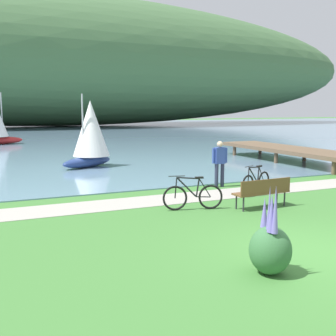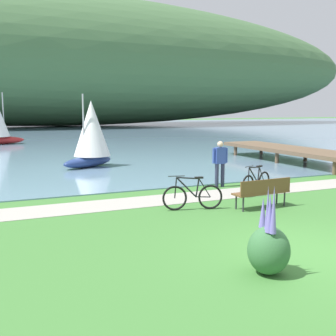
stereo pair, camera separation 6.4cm
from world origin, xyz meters
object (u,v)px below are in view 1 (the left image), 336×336
object	(u,v)px
park_bench_near_camera	(263,191)
bicycle_beside_path	(193,196)
person_at_shoreline	(220,161)
sailboat_mid_bay	(90,133)
bicycle_leaning_near_bench	(256,182)

from	to	relation	value
park_bench_near_camera	bicycle_beside_path	world-z (taller)	bicycle_beside_path
person_at_shoreline	bicycle_beside_path	bearing A→B (deg)	-132.61
park_bench_near_camera	sailboat_mid_bay	bearing A→B (deg)	103.96
sailboat_mid_bay	bicycle_beside_path	bearing A→B (deg)	-86.38
park_bench_near_camera	person_at_shoreline	bearing A→B (deg)	80.69
bicycle_beside_path	sailboat_mid_bay	bearing A→B (deg)	93.62
bicycle_leaning_near_bench	person_at_shoreline	world-z (taller)	person_at_shoreline
park_bench_near_camera	sailboat_mid_bay	world-z (taller)	sailboat_mid_bay
park_bench_near_camera	bicycle_beside_path	xyz separation A→B (m)	(-1.98, 0.64, -0.12)
park_bench_near_camera	bicycle_beside_path	distance (m)	2.08
person_at_shoreline	sailboat_mid_bay	distance (m)	7.78
person_at_shoreline	bicycle_leaning_near_bench	bearing A→B (deg)	-73.45
bicycle_beside_path	person_at_shoreline	xyz separation A→B (m)	(2.54, 2.76, 0.58)
bicycle_leaning_near_bench	sailboat_mid_bay	size ratio (longest dim) A/B	0.46
person_at_shoreline	sailboat_mid_bay	world-z (taller)	sailboat_mid_bay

